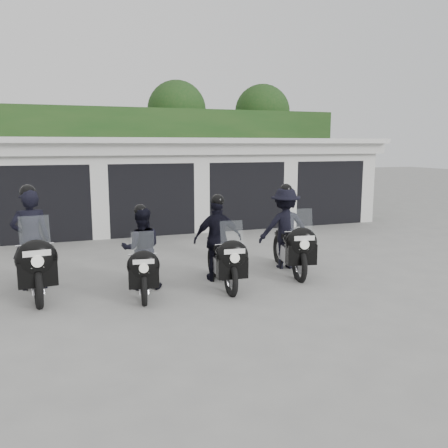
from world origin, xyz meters
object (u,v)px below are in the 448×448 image
object	(u,v)px
police_bike_a	(33,250)
police_bike_c	(220,245)
police_bike_d	(287,233)
police_bike_b	(142,254)

from	to	relation	value
police_bike_a	police_bike_c	distance (m)	3.54
police_bike_d	police_bike_c	bearing A→B (deg)	-155.25
police_bike_b	police_bike_c	distance (m)	1.57
police_bike_c	police_bike_a	bearing A→B (deg)	176.71
police_bike_c	police_bike_d	world-z (taller)	police_bike_d
police_bike_b	police_bike_a	bearing A→B (deg)	172.82
police_bike_b	police_bike_c	world-z (taller)	police_bike_c
police_bike_c	police_bike_d	bearing A→B (deg)	19.33
police_bike_a	police_bike_b	size ratio (longest dim) A/B	1.23
police_bike_a	police_bike_b	world-z (taller)	police_bike_a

